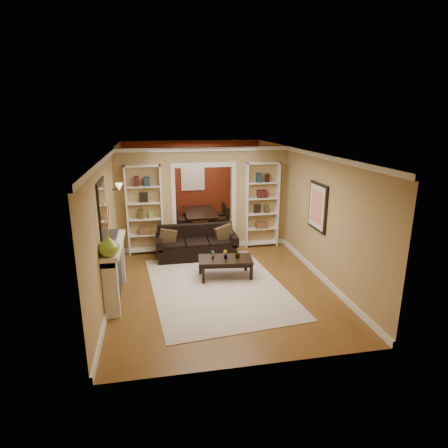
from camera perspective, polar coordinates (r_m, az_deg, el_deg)
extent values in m
plane|color=brown|center=(9.21, -1.96, -5.93)|extent=(8.00, 8.00, 0.00)
plane|color=white|center=(8.57, -2.14, 11.05)|extent=(8.00, 8.00, 0.00)
plane|color=tan|center=(12.68, -4.80, 6.48)|extent=(8.00, 0.00, 8.00)
plane|color=tan|center=(5.08, 4.88, -8.38)|extent=(8.00, 0.00, 8.00)
plane|color=tan|center=(8.76, -16.76, 1.51)|extent=(0.00, 8.00, 8.00)
plane|color=tan|center=(9.39, 11.68, 2.82)|extent=(0.00, 8.00, 8.00)
cube|color=tan|center=(9.95, -3.09, 3.87)|extent=(4.50, 0.15, 2.70)
cube|color=maroon|center=(12.66, -4.78, 6.33)|extent=(4.44, 0.04, 2.64)
cube|color=#8CA5CC|center=(12.58, -4.78, 7.33)|extent=(0.78, 0.03, 0.98)
cube|color=beige|center=(8.00, -1.06, -9.42)|extent=(3.00, 3.95, 0.01)
cube|color=black|center=(9.45, -4.22, -2.82)|extent=(2.02, 0.87, 0.79)
cube|color=#513F22|center=(9.33, -8.60, -1.96)|extent=(0.41, 0.13, 0.41)
cube|color=#513F22|center=(9.47, 0.08, -1.37)|extent=(0.47, 0.25, 0.45)
cube|color=black|center=(8.34, 0.21, -6.69)|extent=(1.24, 0.77, 0.45)
imported|color=#336626|center=(8.17, -1.69, -4.69)|extent=(0.12, 0.14, 0.22)
imported|color=#336626|center=(8.22, 0.21, -4.64)|extent=(0.13, 0.14, 0.19)
imported|color=#336626|center=(8.27, 2.08, -4.46)|extent=(0.16, 0.16, 0.21)
cube|color=white|center=(9.75, -12.01, 2.08)|extent=(0.90, 0.30, 2.30)
cube|color=white|center=(10.15, 5.77, 2.90)|extent=(0.90, 0.30, 2.30)
cube|color=white|center=(7.56, -16.17, -6.90)|extent=(0.32, 1.70, 1.16)
imported|color=#7FA936|center=(6.64, -17.20, -3.09)|extent=(0.46, 0.46, 0.38)
cube|color=silver|center=(7.20, -18.03, 2.05)|extent=(0.03, 0.95, 1.10)
cube|color=#FFE0A5|center=(9.18, -16.05, 5.29)|extent=(0.18, 0.18, 0.22)
cube|color=black|center=(8.43, 14.03, 2.58)|extent=(0.04, 0.85, 1.05)
imported|color=black|center=(11.77, -3.48, 0.52)|extent=(1.71, 0.95, 0.60)
cube|color=black|center=(11.39, -6.04, 0.69)|extent=(0.52, 0.52, 0.89)
cube|color=black|center=(11.53, -0.59, 0.75)|extent=(0.52, 0.52, 0.80)
cube|color=black|center=(11.98, -6.28, 1.22)|extent=(0.46, 0.46, 0.80)
cube|color=black|center=(12.10, -1.09, 1.49)|extent=(0.52, 0.52, 0.81)
cube|color=#331C17|center=(11.31, -4.17, 8.77)|extent=(0.50, 0.50, 0.30)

